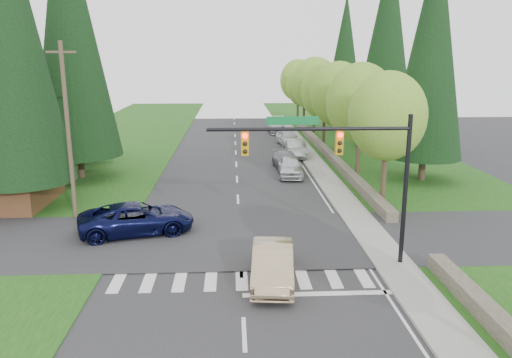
{
  "coord_description": "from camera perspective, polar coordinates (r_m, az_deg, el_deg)",
  "views": [
    {
      "loc": [
        -0.33,
        -16.17,
        9.15
      ],
      "look_at": [
        0.91,
        9.64,
        2.8
      ],
      "focal_mm": 35.0,
      "sensor_mm": 36.0,
      "label": 1
    }
  ],
  "objects": [
    {
      "name": "sidewalk_east",
      "position": [
        39.9,
        7.76,
        0.51
      ],
      "size": [
        1.8,
        80.0,
        0.13
      ],
      "primitive_type": "cube",
      "color": "gray",
      "rests_on": "ground"
    },
    {
      "name": "parked_car_c",
      "position": [
        46.77,
        4.58,
        3.48
      ],
      "size": [
        1.89,
        4.94,
        1.61
      ],
      "primitive_type": "imported",
      "rotation": [
        0.0,
        0.0,
        -0.04
      ],
      "color": "#A4A5A9",
      "rests_on": "ground"
    },
    {
      "name": "parked_car_e",
      "position": [
        61.53,
        2.42,
        5.89
      ],
      "size": [
        2.1,
        4.84,
        1.39
      ],
      "primitive_type": "imported",
      "rotation": [
        0.0,
        0.0,
        0.03
      ],
      "color": "#ADADB2",
      "rests_on": "ground"
    },
    {
      "name": "conifer_e_c",
      "position": [
        65.75,
        10.12,
        13.72
      ],
      "size": [
        5.1,
        5.1,
        16.8
      ],
      "color": "#38281C",
      "rests_on": "ground"
    },
    {
      "name": "stone_wall_north",
      "position": [
        47.84,
        8.06,
        3.07
      ],
      "size": [
        0.7,
        40.0,
        0.7
      ],
      "primitive_type": "cube",
      "color": "#4C4438",
      "rests_on": "ground"
    },
    {
      "name": "traffic_signal",
      "position": [
        21.6,
        9.87,
        2.48
      ],
      "size": [
        8.7,
        0.37,
        6.8
      ],
      "color": "black",
      "rests_on": "ground"
    },
    {
      "name": "conifer_w_a",
      "position": [
        32.76,
        -26.51,
        15.29
      ],
      "size": [
        6.12,
        6.12,
        19.8
      ],
      "color": "#38281C",
      "rests_on": "ground"
    },
    {
      "name": "utility_pole",
      "position": [
        29.89,
        -20.68,
        5.21
      ],
      "size": [
        1.6,
        0.24,
        10.0
      ],
      "color": "#473828",
      "rests_on": "ground"
    },
    {
      "name": "decid_tree_0",
      "position": [
        31.84,
        14.79,
        6.95
      ],
      "size": [
        4.8,
        4.8,
        8.37
      ],
      "color": "#38281C",
      "rests_on": "ground"
    },
    {
      "name": "suv_navy",
      "position": [
        27.17,
        -13.47,
        -4.42
      ],
      "size": [
        6.48,
        4.2,
        1.66
      ],
      "primitive_type": "imported",
      "rotation": [
        0.0,
        0.0,
        1.83
      ],
      "color": "#0A0D34",
      "rests_on": "ground"
    },
    {
      "name": "ground",
      "position": [
        18.58,
        -1.44,
        -15.7
      ],
      "size": [
        120.0,
        120.0,
        0.0
      ],
      "primitive_type": "plane",
      "color": "#28282B",
      "rests_on": "ground"
    },
    {
      "name": "decid_tree_5",
      "position": [
        65.95,
        5.56,
        10.59
      ],
      "size": [
        4.8,
        4.8,
        8.3
      ],
      "color": "#38281C",
      "rests_on": "ground"
    },
    {
      "name": "decid_tree_3",
      "position": [
        52.17,
        7.89,
        9.84
      ],
      "size": [
        5.0,
        5.0,
        8.55
      ],
      "color": "#38281C",
      "rests_on": "ground"
    },
    {
      "name": "cross_street",
      "position": [
        25.84,
        -1.86,
        -6.94
      ],
      "size": [
        120.0,
        8.0,
        0.1
      ],
      "primitive_type": "cube",
      "color": "#28282B",
      "rests_on": "ground"
    },
    {
      "name": "conifer_w_e",
      "position": [
        46.25,
        -20.62,
        14.37
      ],
      "size": [
        5.78,
        5.78,
        18.8
      ],
      "color": "#38281C",
      "rests_on": "ground"
    },
    {
      "name": "grass_west",
      "position": [
        39.39,
        -21.44,
        -0.56
      ],
      "size": [
        14.0,
        110.0,
        0.06
      ],
      "primitive_type": "cube",
      "color": "#174512",
      "rests_on": "ground"
    },
    {
      "name": "conifer_e_a",
      "position": [
        38.91,
        19.45,
        13.99
      ],
      "size": [
        5.44,
        5.44,
        17.8
      ],
      "color": "#38281C",
      "rests_on": "ground"
    },
    {
      "name": "conifer_w_c",
      "position": [
        39.97,
        -20.57,
        16.04
      ],
      "size": [
        6.46,
        6.46,
        20.8
      ],
      "color": "#38281C",
      "rests_on": "ground"
    },
    {
      "name": "decid_tree_6",
      "position": [
        72.87,
        4.85,
        11.17
      ],
      "size": [
        5.2,
        5.2,
        8.86
      ],
      "color": "#38281C",
      "rests_on": "ground"
    },
    {
      "name": "parked_car_d",
      "position": [
        53.16,
        3.69,
        4.74
      ],
      "size": [
        2.52,
        4.93,
        1.61
      ],
      "primitive_type": "imported",
      "rotation": [
        0.0,
        0.0,
        0.14
      ],
      "color": "silver",
      "rests_on": "ground"
    },
    {
      "name": "decid_tree_2",
      "position": [
        45.28,
        9.4,
        9.54
      ],
      "size": [
        5.0,
        5.0,
        8.82
      ],
      "color": "#38281C",
      "rests_on": "ground"
    },
    {
      "name": "sedan_champagne",
      "position": [
        20.97,
        1.91,
        -9.69
      ],
      "size": [
        2.07,
        4.91,
        1.58
      ],
      "primitive_type": "imported",
      "rotation": [
        0.0,
        0.0,
        -0.08
      ],
      "color": "tan",
      "rests_on": "ground"
    },
    {
      "name": "decid_tree_1",
      "position": [
        38.54,
        11.85,
        8.52
      ],
      "size": [
        5.2,
        5.2,
        8.8
      ],
      "color": "#38281C",
      "rests_on": "ground"
    },
    {
      "name": "grass_east",
      "position": [
        39.61,
        16.99,
        -0.12
      ],
      "size": [
        14.0,
        110.0,
        0.06
      ],
      "primitive_type": "cube",
      "color": "#174512",
      "rests_on": "ground"
    },
    {
      "name": "decid_tree_4",
      "position": [
        59.04,
        6.75,
        10.71
      ],
      "size": [
        5.4,
        5.4,
        9.18
      ],
      "color": "#38281C",
      "rests_on": "ground"
    },
    {
      "name": "curb_east",
      "position": [
        39.75,
        6.55,
        0.5
      ],
      "size": [
        0.2,
        80.0,
        0.13
      ],
      "primitive_type": "cube",
      "color": "gray",
      "rests_on": "ground"
    },
    {
      "name": "parked_car_a",
      "position": [
        39.12,
        3.96,
        1.41
      ],
      "size": [
        2.08,
        4.65,
        1.55
      ],
      "primitive_type": "imported",
      "rotation": [
        0.0,
        0.0,
        -0.06
      ],
      "color": "silver",
      "rests_on": "ground"
    },
    {
      "name": "parked_car_b",
      "position": [
        41.81,
        3.52,
        2.1
      ],
      "size": [
        2.34,
        4.91,
        1.38
      ],
      "primitive_type": "imported",
      "rotation": [
        0.0,
        0.0,
        0.09
      ],
      "color": "slate",
      "rests_on": "ground"
    },
    {
      "name": "conifer_e_b",
      "position": [
        52.49,
        14.75,
        15.16
      ],
      "size": [
        6.12,
        6.12,
        19.8
      ],
      "color": "#38281C",
      "rests_on": "ground"
    }
  ]
}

